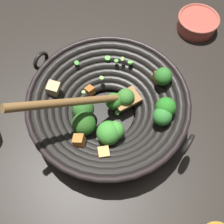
# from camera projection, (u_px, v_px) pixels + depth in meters

# --- Properties ---
(ground_plane) EXTENTS (4.00, 4.00, 0.00)m
(ground_plane) POSITION_uv_depth(u_px,v_px,m) (109.00, 116.00, 0.72)
(ground_plane) COLOR #28231E
(wok) EXTENTS (0.41, 0.42, 0.24)m
(wok) POSITION_uv_depth(u_px,v_px,m) (109.00, 105.00, 0.66)
(wok) COLOR black
(wok) RESTS_ON ground
(prep_bowl) EXTENTS (0.13, 0.13, 0.05)m
(prep_bowl) POSITION_uv_depth(u_px,v_px,m) (197.00, 23.00, 0.85)
(prep_bowl) COLOR #D15647
(prep_bowl) RESTS_ON ground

